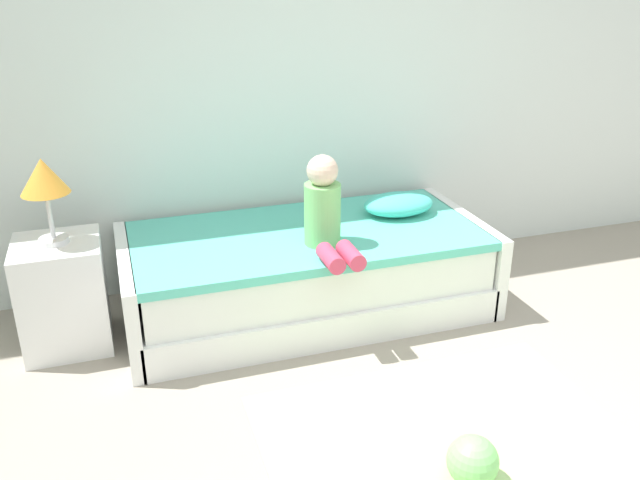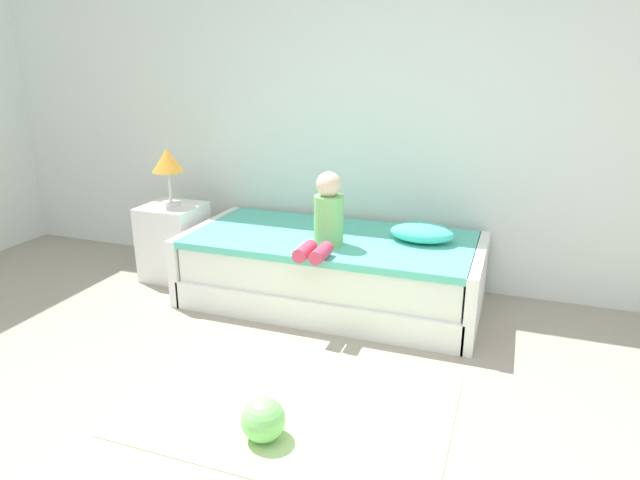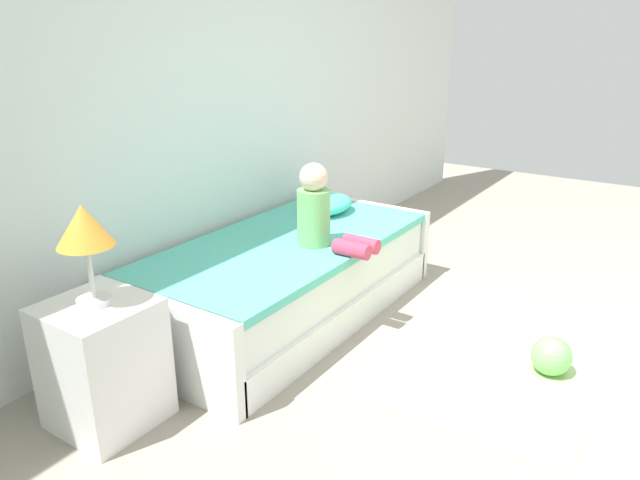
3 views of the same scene
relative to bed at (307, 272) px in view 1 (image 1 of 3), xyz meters
name	(u,v)px [view 1 (image 1 of 3)]	position (x,y,z in m)	size (l,w,h in m)	color
wall_rear	(323,47)	(0.30, 0.60, 1.20)	(7.20, 0.10, 2.90)	silver
bed	(307,272)	(0.00, 0.00, 0.00)	(2.11, 1.00, 0.50)	white
nightstand	(63,294)	(-1.35, 0.03, 0.05)	(0.44, 0.44, 0.60)	white
table_lamp	(44,181)	(-1.35, 0.03, 0.69)	(0.24, 0.24, 0.45)	silver
child_figure	(325,211)	(0.04, -0.23, 0.46)	(0.20, 0.51, 0.50)	#7FC672
pillow	(398,204)	(0.62, 0.10, 0.32)	(0.44, 0.30, 0.13)	#4CCCBC
toy_ball	(473,461)	(0.20, -1.59, -0.14)	(0.21, 0.21, 0.21)	#7FD872
area_rug	(443,435)	(0.23, -1.30, -0.24)	(1.60, 1.10, 0.01)	#B2D189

